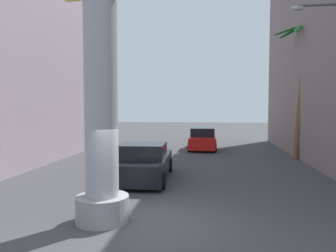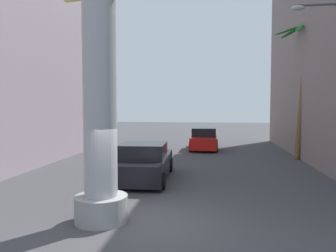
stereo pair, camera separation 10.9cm
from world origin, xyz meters
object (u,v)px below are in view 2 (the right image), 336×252
Objects in this scene: neon_sign_pole at (99,29)px; palm_tree_mid_right at (303,75)px; pedestrian_far_left at (99,136)px; car_far at (204,139)px; car_lead at (144,163)px.

palm_tree_mid_right is (8.11, 11.61, -0.22)m from neon_sign_pole.
palm_tree_mid_right is at bearing -11.07° from pedestrian_far_left.
neon_sign_pole is at bearing -98.81° from car_far.
car_far is at bearing 8.26° from pedestrian_far_left.
pedestrian_far_left is (-7.48, -1.09, 0.25)m from car_far.
palm_tree_mid_right is 14.01m from pedestrian_far_left.
palm_tree_mid_right is at bearing 38.92° from car_lead.
car_lead is at bearing -102.64° from car_far.
car_far is (2.37, 15.28, -4.36)m from neon_sign_pole.
neon_sign_pole reaches higher than car_lead.
car_lead is 11.11m from palm_tree_mid_right.
neon_sign_pole is 6.76m from car_lead.
neon_sign_pole is at bearing -70.21° from pedestrian_far_left.
palm_tree_mid_right reaches higher than car_lead.
neon_sign_pole is 14.16m from palm_tree_mid_right.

